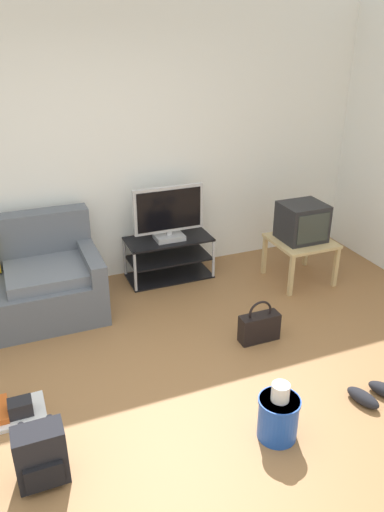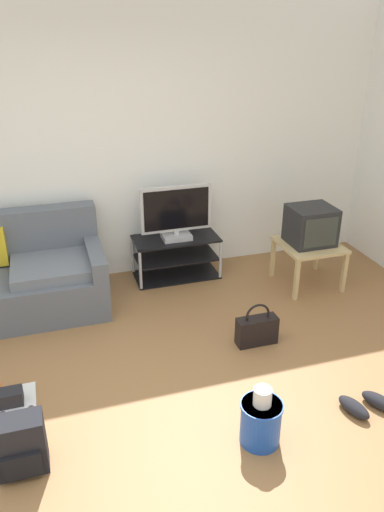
% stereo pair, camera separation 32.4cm
% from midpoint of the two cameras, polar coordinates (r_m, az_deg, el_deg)
% --- Properties ---
extents(ground_plane, '(9.00, 9.80, 0.02)m').
position_cam_midpoint_polar(ground_plane, '(3.51, -5.27, -19.99)').
color(ground_plane, olive).
extents(wall_back, '(9.00, 0.10, 2.70)m').
position_cam_midpoint_polar(wall_back, '(5.01, -14.36, 11.52)').
color(wall_back, white).
rests_on(wall_back, ground_plane).
extents(tv_stand, '(0.88, 0.43, 0.44)m').
position_cam_midpoint_polar(tv_stand, '(5.25, -4.42, -0.22)').
color(tv_stand, black).
rests_on(tv_stand, ground_plane).
extents(flat_tv, '(0.73, 0.22, 0.56)m').
position_cam_midpoint_polar(flat_tv, '(5.04, -4.53, 4.80)').
color(flat_tv, '#B2B2B7').
rests_on(flat_tv, tv_stand).
extents(side_table, '(0.59, 0.59, 0.46)m').
position_cam_midpoint_polar(side_table, '(5.20, 10.60, 1.19)').
color(side_table, tan).
rests_on(side_table, ground_plane).
extents(crt_tv, '(0.43, 0.39, 0.38)m').
position_cam_midpoint_polar(crt_tv, '(5.11, 10.72, 3.83)').
color(crt_tv, '#232326').
rests_on(crt_tv, side_table).
extents(backpack, '(0.29, 0.25, 0.38)m').
position_cam_midpoint_polar(backpack, '(3.29, -19.79, -20.79)').
color(backpack, black).
rests_on(backpack, ground_plane).
extents(handbag, '(0.35, 0.13, 0.38)m').
position_cam_midpoint_polar(handbag, '(4.28, 5.53, -8.07)').
color(handbag, black).
rests_on(handbag, ground_plane).
extents(cleaning_bucket, '(0.27, 0.27, 0.42)m').
position_cam_midpoint_polar(cleaning_bucket, '(3.39, 7.02, -17.65)').
color(cleaning_bucket, blue).
rests_on(cleaning_bucket, ground_plane).
extents(sneakers_pair, '(0.40, 0.28, 0.09)m').
position_cam_midpoint_polar(sneakers_pair, '(3.89, 17.84, -14.85)').
color(sneakers_pair, black).
rests_on(sneakers_pair, ground_plane).
extents(floor_tray, '(0.50, 0.33, 0.14)m').
position_cam_midpoint_polar(floor_tray, '(3.86, -22.83, -16.22)').
color(floor_tray, silver).
rests_on(floor_tray, ground_plane).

